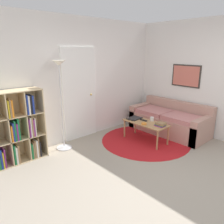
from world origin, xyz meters
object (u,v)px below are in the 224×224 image
object	(u,v)px
bookshelf	(15,130)
coffee_table	(146,124)
bowl	(144,124)
floor_lamp	(60,84)
cup	(152,119)
couch	(170,121)
laptop	(134,118)

from	to	relation	value
bookshelf	coffee_table	bearing A→B (deg)	-21.47
bowl	floor_lamp	bearing A→B (deg)	145.50
floor_lamp	cup	world-z (taller)	floor_lamp
bowl	coffee_table	bearing A→B (deg)	25.27
floor_lamp	couch	bearing A→B (deg)	-20.95
couch	coffee_table	xyz separation A→B (m)	(-0.88, 0.04, 0.11)
couch	floor_lamp	bearing A→B (deg)	159.05
couch	bowl	size ratio (longest dim) A/B	16.92
coffee_table	bookshelf	bearing A→B (deg)	158.53
bowl	cup	size ratio (longest dim) A/B	1.18
floor_lamp	laptop	world-z (taller)	floor_lamp
bowl	cup	xyz separation A→B (m)	(0.31, 0.03, 0.03)
floor_lamp	laptop	size ratio (longest dim) A/B	5.10
bowl	cup	distance (m)	0.31
floor_lamp	coffee_table	xyz separation A→B (m)	(1.51, -0.87, -0.93)
floor_lamp	bowl	size ratio (longest dim) A/B	16.11
coffee_table	laptop	bearing A→B (deg)	88.86
coffee_table	bowl	bearing A→B (deg)	-154.73
bookshelf	cup	bearing A→B (deg)	-20.97
coffee_table	bowl	size ratio (longest dim) A/B	9.13
couch	bowl	distance (m)	1.04
couch	cup	size ratio (longest dim) A/B	19.97
couch	coffee_table	size ratio (longest dim) A/B	1.85
couch	laptop	world-z (taller)	couch
couch	bowl	world-z (taller)	couch
coffee_table	laptop	distance (m)	0.34
bowl	bookshelf	bearing A→B (deg)	155.84
bookshelf	laptop	bearing A→B (deg)	-14.19
bookshelf	laptop	distance (m)	2.49
coffee_table	laptop	size ratio (longest dim) A/B	2.89
bookshelf	cup	distance (m)	2.75
couch	cup	bearing A→B (deg)	179.46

